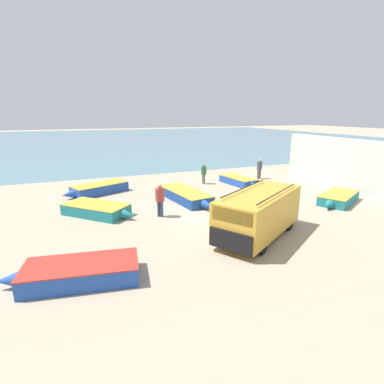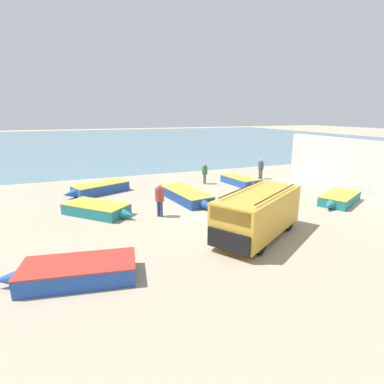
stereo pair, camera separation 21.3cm
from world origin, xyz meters
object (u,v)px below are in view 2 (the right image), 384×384
object	(u,v)px
fisherman_3	(160,197)
fishing_rowboat_5	(99,188)
parked_van	(258,213)
fishing_rowboat_1	(240,181)
fisherman_2	(205,172)
fishing_rowboat_4	(339,199)
fishing_rowboat_0	(98,209)
fisherman_0	(261,167)
fishing_rowboat_2	(187,196)
fishing_rowboat_3	(75,272)

from	to	relation	value
fisherman_3	fishing_rowboat_5	bearing A→B (deg)	-108.55
parked_van	fishing_rowboat_1	bearing A→B (deg)	-147.76
fishing_rowboat_1	fisherman_3	bearing A→B (deg)	-66.26
fishing_rowboat_1	fisherman_2	size ratio (longest dim) A/B	2.48
fishing_rowboat_4	fishing_rowboat_0	bearing A→B (deg)	-39.86
fisherman_0	fishing_rowboat_0	bearing A→B (deg)	-45.80
fishing_rowboat_1	fisherman_3	xyz separation A→B (m)	(-7.79, -4.94, 0.79)
fishing_rowboat_2	fishing_rowboat_3	bearing A→B (deg)	-50.67
fishing_rowboat_1	fisherman_2	xyz separation A→B (m)	(-2.48, 1.25, 0.66)
fishing_rowboat_4	fisherman_0	world-z (taller)	fisherman_0
parked_van	fisherman_2	bearing A→B (deg)	-132.54
fishing_rowboat_1	fisherman_3	size ratio (longest dim) A/B	2.19
fishing_rowboat_0	fisherman_3	xyz separation A→B (m)	(3.07, -1.52, 0.77)
fishing_rowboat_3	fisherman_3	bearing A→B (deg)	-120.62
fishing_rowboat_5	fishing_rowboat_4	bearing A→B (deg)	126.68
fishing_rowboat_4	parked_van	bearing A→B (deg)	-8.48
fishing_rowboat_0	fishing_rowboat_3	bearing A→B (deg)	-54.97
parked_van	fishing_rowboat_0	bearing A→B (deg)	-73.51
fishing_rowboat_5	fisherman_3	xyz separation A→B (m)	(2.65, -6.24, 0.74)
fishing_rowboat_0	fishing_rowboat_3	world-z (taller)	fishing_rowboat_3
fisherman_2	fisherman_3	xyz separation A→B (m)	(-5.31, -6.18, 0.13)
fishing_rowboat_0	fisherman_3	distance (m)	3.51
parked_van	fishing_rowboat_5	world-z (taller)	parked_van
fishing_rowboat_0	fishing_rowboat_3	size ratio (longest dim) A/B	0.84
fishing_rowboat_4	fisherman_3	world-z (taller)	fisherman_3
fisherman_0	fisherman_2	xyz separation A→B (m)	(-5.13, 0.02, -0.06)
parked_van	fishing_rowboat_4	xyz separation A→B (m)	(7.58, 2.55, -0.82)
fishing_rowboat_0	fisherman_2	bearing A→B (deg)	74.59
fishing_rowboat_1	fishing_rowboat_5	xyz separation A→B (m)	(-10.45, 1.30, 0.05)
fishing_rowboat_2	fishing_rowboat_0	bearing A→B (deg)	-90.65
fishing_rowboat_1	fisherman_3	distance (m)	9.26
fishing_rowboat_2	fishing_rowboat_5	xyz separation A→B (m)	(-5.03, 3.94, 0.01)
fishing_rowboat_3	fisherman_2	xyz separation A→B (m)	(9.62, 11.33, 0.63)
parked_van	fishing_rowboat_5	xyz separation A→B (m)	(-5.97, 10.44, -0.79)
fishing_rowboat_3	fisherman_3	xyz separation A→B (m)	(4.31, 5.15, 0.76)
fishing_rowboat_4	fisherman_3	xyz separation A→B (m)	(-10.90, 1.65, 0.78)
fishing_rowboat_3	fisherman_2	size ratio (longest dim) A/B	2.87
parked_van	fisherman_3	world-z (taller)	parked_van
fishing_rowboat_3	fishing_rowboat_4	distance (m)	15.61
fishing_rowboat_4	fishing_rowboat_5	world-z (taller)	fishing_rowboat_5
fisherman_2	fisherman_3	world-z (taller)	fisherman_3
fishing_rowboat_1	fisherman_0	bearing A→B (deg)	106.23
fishing_rowboat_3	fishing_rowboat_5	size ratio (longest dim) A/B	1.00
fishing_rowboat_3	fisherman_3	distance (m)	6.76
fishing_rowboat_0	fishing_rowboat_1	bearing A→B (deg)	62.97
fishing_rowboat_2	fishing_rowboat_4	bearing A→B (deg)	56.37
fishing_rowboat_0	fisherman_2	distance (m)	9.61
fisherman_3	fishing_rowboat_3	bearing A→B (deg)	8.49
fishing_rowboat_1	fisherman_2	bearing A→B (deg)	-125.29
fisherman_2	fishing_rowboat_0	bearing A→B (deg)	-155.27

